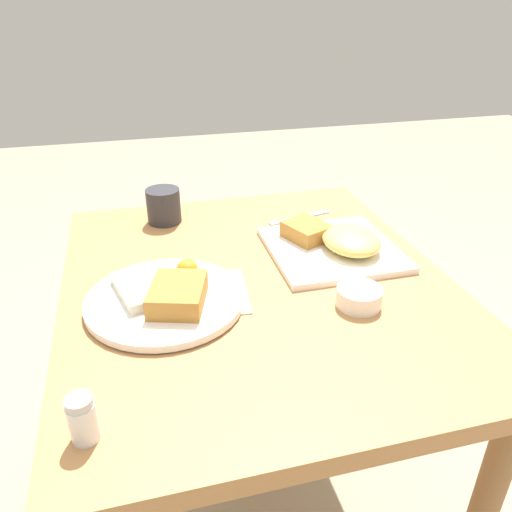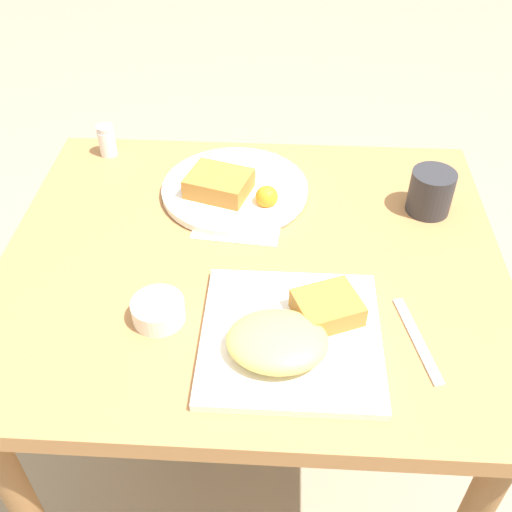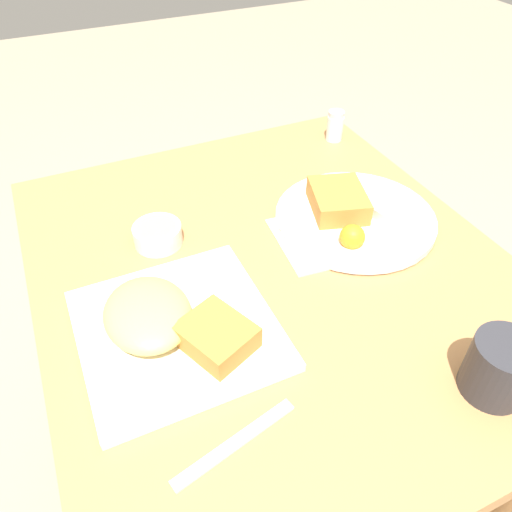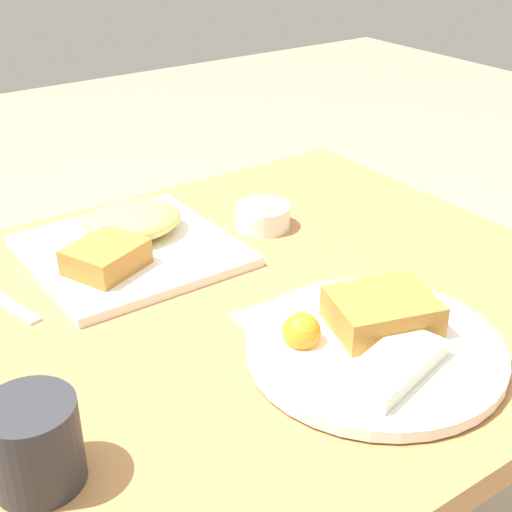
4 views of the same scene
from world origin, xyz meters
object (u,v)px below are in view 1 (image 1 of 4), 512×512
(coffee_mug, at_px, (164,206))
(salt_shaker, at_px, (83,421))
(butter_knife, at_px, (299,218))
(plate_square_near, at_px, (336,243))
(plate_oval_far, at_px, (167,296))
(sauce_ramekin, at_px, (359,296))

(coffee_mug, bearing_deg, salt_shaker, 166.06)
(salt_shaker, bearing_deg, butter_knife, -39.83)
(coffee_mug, bearing_deg, plate_square_near, -126.49)
(plate_oval_far, relative_size, butter_knife, 1.70)
(plate_square_near, xyz_separation_m, salt_shaker, (-0.41, 0.52, 0.01))
(sauce_ramekin, relative_size, coffee_mug, 0.98)
(sauce_ramekin, relative_size, butter_knife, 0.49)
(plate_oval_far, height_order, coffee_mug, coffee_mug)
(salt_shaker, height_order, coffee_mug, coffee_mug)
(plate_oval_far, height_order, sauce_ramekin, plate_oval_far)
(plate_square_near, height_order, butter_knife, plate_square_near)
(plate_square_near, height_order, plate_oval_far, plate_square_near)
(salt_shaker, bearing_deg, plate_square_near, -51.92)
(plate_square_near, xyz_separation_m, butter_knife, (0.19, 0.02, -0.02))
(sauce_ramekin, relative_size, salt_shaker, 1.22)
(salt_shaker, bearing_deg, plate_oval_far, -24.99)
(sauce_ramekin, bearing_deg, coffee_mug, 33.57)
(plate_square_near, relative_size, plate_oval_far, 0.93)
(plate_square_near, xyz_separation_m, plate_oval_far, (-0.12, 0.38, -0.00))
(butter_knife, bearing_deg, salt_shaker, 36.89)
(plate_square_near, distance_m, butter_knife, 0.20)
(plate_square_near, bearing_deg, butter_knife, 5.08)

